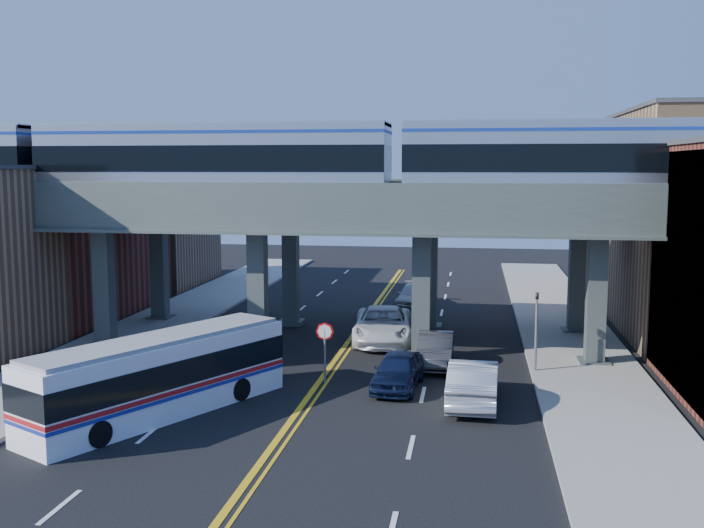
{
  "coord_description": "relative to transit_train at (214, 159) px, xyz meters",
  "views": [
    {
      "loc": [
        6.41,
        -28.69,
        9.14
      ],
      "look_at": [
        0.72,
        7.69,
        4.53
      ],
      "focal_mm": 40.0,
      "sensor_mm": 36.0,
      "label": 1
    }
  ],
  "objects": [
    {
      "name": "ground",
      "position": [
        6.11,
        -8.0,
        -9.48
      ],
      "size": [
        120.0,
        120.0,
        0.0
      ],
      "primitive_type": "plane",
      "color": "black",
      "rests_on": "ground"
    },
    {
      "name": "sidewalk_west",
      "position": [
        -5.39,
        2.0,
        -9.4
      ],
      "size": [
        5.0,
        70.0,
        0.16
      ],
      "primitive_type": "cube",
      "color": "gray",
      "rests_on": "ground"
    },
    {
      "name": "sidewalk_east",
      "position": [
        17.61,
        2.0,
        -9.4
      ],
      "size": [
        5.0,
        70.0,
        0.16
      ],
      "primitive_type": "cube",
      "color": "gray",
      "rests_on": "ground"
    },
    {
      "name": "building_west_b",
      "position": [
        -12.39,
        8.0,
        -3.98
      ],
      "size": [
        8.0,
        14.0,
        11.0
      ],
      "primitive_type": "cube",
      "color": "brown",
      "rests_on": "ground"
    },
    {
      "name": "building_west_c",
      "position": [
        -12.39,
        21.0,
        -5.48
      ],
      "size": [
        8.0,
        10.0,
        8.0
      ],
      "primitive_type": "cube",
      "color": "#936F4C",
      "rests_on": "ground"
    },
    {
      "name": "building_east_b",
      "position": [
        24.61,
        8.0,
        -3.48
      ],
      "size": [
        8.0,
        14.0,
        12.0
      ],
      "primitive_type": "cube",
      "color": "#936F4C",
      "rests_on": "ground"
    },
    {
      "name": "building_east_c",
      "position": [
        24.61,
        21.0,
        -4.98
      ],
      "size": [
        8.0,
        10.0,
        9.0
      ],
      "primitive_type": "cube",
      "color": "brown",
      "rests_on": "ground"
    },
    {
      "name": "mural_panel",
      "position": [
        20.66,
        -4.0,
        -4.73
      ],
      "size": [
        0.1,
        9.5,
        9.5
      ],
      "primitive_type": "cube",
      "color": "#2AADB7",
      "rests_on": "ground"
    },
    {
      "name": "elevated_viaduct_near",
      "position": [
        6.11,
        0.0,
        -3.01
      ],
      "size": [
        52.0,
        3.6,
        7.4
      ],
      "color": "#3C4543",
      "rests_on": "ground"
    },
    {
      "name": "elevated_viaduct_far",
      "position": [
        6.11,
        7.0,
        -3.01
      ],
      "size": [
        52.0,
        3.6,
        7.4
      ],
      "color": "#3C4543",
      "rests_on": "ground"
    },
    {
      "name": "transit_train",
      "position": [
        0.0,
        0.0,
        0.0
      ],
      "size": [
        52.51,
        3.3,
        3.85
      ],
      "color": "black",
      "rests_on": "elevated_viaduct_near"
    },
    {
      "name": "stop_sign",
      "position": [
        6.41,
        -5.0,
        -7.72
      ],
      "size": [
        0.76,
        0.09,
        2.63
      ],
      "color": "slate",
      "rests_on": "ground"
    },
    {
      "name": "traffic_signal",
      "position": [
        15.31,
        -2.0,
        -7.18
      ],
      "size": [
        0.15,
        0.18,
        4.1
      ],
      "color": "slate",
      "rests_on": "ground"
    },
    {
      "name": "transit_bus",
      "position": [
        1.18,
        -10.02,
        -8.05
      ],
      "size": [
        7.21,
        10.66,
        2.78
      ],
      "rotation": [
        0.0,
        0.0,
        1.08
      ],
      "color": "white",
      "rests_on": "ground"
    },
    {
      "name": "car_lane_a",
      "position": [
        9.51,
        -5.23,
        -8.73
      ],
      "size": [
        2.11,
        4.53,
        1.5
      ],
      "primitive_type": "imported",
      "rotation": [
        0.0,
        0.0,
        -0.08
      ],
      "color": "black",
      "rests_on": "ground"
    },
    {
      "name": "car_lane_b",
      "position": [
        10.87,
        -1.29,
        -8.73
      ],
      "size": [
        1.6,
        4.57,
        1.51
      ],
      "primitive_type": "imported",
      "rotation": [
        0.0,
        0.0,
        -0.0
      ],
      "color": "#2A2A2C",
      "rests_on": "ground"
    },
    {
      "name": "car_lane_c",
      "position": [
        7.91,
        3.26,
        -8.58
      ],
      "size": [
        3.54,
        6.68,
        1.79
      ],
      "primitive_type": "imported",
      "rotation": [
        0.0,
        0.0,
        0.09
      ],
      "color": "white",
      "rests_on": "ground"
    },
    {
      "name": "car_lane_d",
      "position": [
        8.71,
        13.88,
        -8.76
      ],
      "size": [
        2.14,
        4.98,
        1.43
      ],
      "primitive_type": "imported",
      "rotation": [
        0.0,
        0.0,
        -0.03
      ],
      "color": "#ADAEB2",
      "rests_on": "ground"
    },
    {
      "name": "car_parked_curb",
      "position": [
        12.61,
        -6.9,
        -8.61
      ],
      "size": [
        2.04,
        5.37,
        1.75
      ],
      "primitive_type": "imported",
      "rotation": [
        0.0,
        0.0,
        3.1
      ],
      "color": "#A5A6AA",
      "rests_on": "ground"
    }
  ]
}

